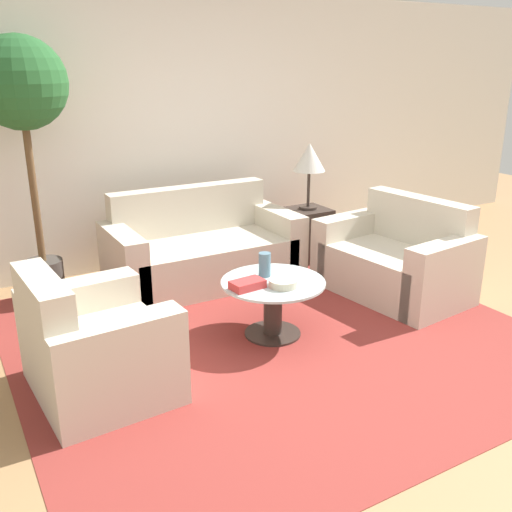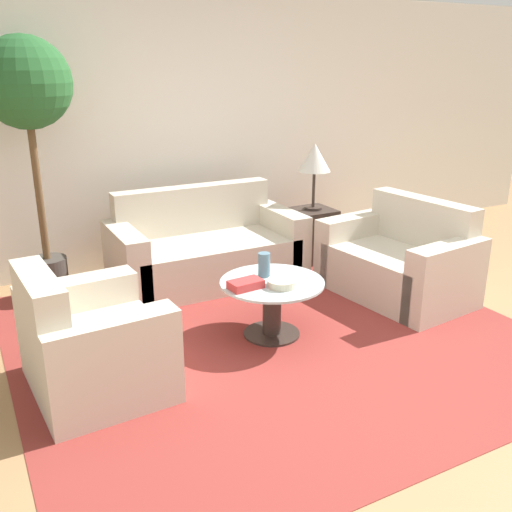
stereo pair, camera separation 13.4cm
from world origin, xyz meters
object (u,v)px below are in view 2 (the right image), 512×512
object	(u,v)px
coffee_table	(272,301)
bowl	(282,283)
armchair	(87,349)
potted_plant	(27,102)
vase	(264,265)
book_stack	(246,284)
table_lamp	(315,159)
sofa_main	(205,251)
loveseat	(401,263)

from	to	relation	value
coffee_table	bowl	world-z (taller)	bowl
coffee_table	armchair	bearing A→B (deg)	-175.11
armchair	bowl	xyz separation A→B (m)	(1.38, -0.01, 0.18)
armchair	coffee_table	xyz separation A→B (m)	(1.37, 0.12, -0.00)
potted_plant	vase	distance (m)	2.25
book_stack	coffee_table	bearing A→B (deg)	2.51
table_lamp	sofa_main	bearing A→B (deg)	-179.90
sofa_main	potted_plant	xyz separation A→B (m)	(-1.35, 0.25, 1.36)
coffee_table	vase	distance (m)	0.27
vase	book_stack	distance (m)	0.28
potted_plant	vase	bearing A→B (deg)	-47.07
armchair	loveseat	xyz separation A→B (m)	(2.76, 0.29, -0.00)
loveseat	table_lamp	size ratio (longest dim) A/B	2.03
sofa_main	potted_plant	size ratio (longest dim) A/B	0.80
sofa_main	table_lamp	size ratio (longest dim) A/B	2.62
coffee_table	bowl	xyz separation A→B (m)	(0.01, -0.12, 0.18)
table_lamp	bowl	bearing A→B (deg)	-130.13
loveseat	coffee_table	world-z (taller)	loveseat
vase	book_stack	world-z (taller)	vase
bowl	book_stack	world-z (taller)	book_stack
potted_plant	vase	xyz separation A→B (m)	(1.33, -1.43, -1.12)
loveseat	bowl	size ratio (longest dim) A/B	6.36
loveseat	potted_plant	size ratio (longest dim) A/B	0.62
loveseat	book_stack	bearing A→B (deg)	-89.24
armchair	potted_plant	distance (m)	2.15
table_lamp	coffee_table	bearing A→B (deg)	-132.91
sofa_main	loveseat	world-z (taller)	sofa_main
armchair	sofa_main	bearing A→B (deg)	-47.98
sofa_main	vase	size ratio (longest dim) A/B	9.52
bowl	book_stack	bearing A→B (deg)	159.24
armchair	book_stack	bearing A→B (deg)	-89.33
sofa_main	book_stack	world-z (taller)	sofa_main
coffee_table	vase	size ratio (longest dim) A/B	4.23
table_lamp	potted_plant	xyz separation A→B (m)	(-2.54, 0.25, 0.61)
vase	bowl	xyz separation A→B (m)	(0.01, -0.24, -0.06)
coffee_table	potted_plant	size ratio (longest dim) A/B	0.36
armchair	potted_plant	bearing A→B (deg)	-4.85
armchair	bowl	bearing A→B (deg)	-93.87
coffee_table	potted_plant	bearing A→B (deg)	130.71
loveseat	table_lamp	xyz separation A→B (m)	(-0.18, 1.13, 0.76)
armchair	bowl	size ratio (longest dim) A/B	4.53
sofa_main	loveseat	xyz separation A→B (m)	(1.37, -1.13, 0.00)
sofa_main	armchair	world-z (taller)	sofa_main
potted_plant	loveseat	bearing A→B (deg)	-26.77
table_lamp	vase	distance (m)	1.77
sofa_main	book_stack	distance (m)	1.37
table_lamp	bowl	distance (m)	1.95
vase	bowl	bearing A→B (deg)	-87.48
armchair	vase	bearing A→B (deg)	-83.84
loveseat	potted_plant	xyz separation A→B (m)	(-2.72, 1.37, 1.36)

